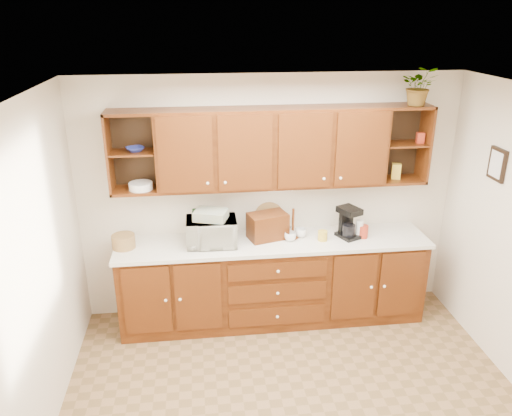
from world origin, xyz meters
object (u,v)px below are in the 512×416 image
object	(u,v)px
potted_plant	(420,86)
coffee_maker	(348,223)
microwave	(211,232)
bread_box	(268,226)

from	to	relation	value
potted_plant	coffee_maker	bearing A→B (deg)	-173.52
microwave	coffee_maker	xyz separation A→B (m)	(1.43, 0.02, 0.02)
coffee_maker	bread_box	bearing A→B (deg)	151.25
bread_box	potted_plant	size ratio (longest dim) A/B	1.04
coffee_maker	potted_plant	distance (m)	1.52
potted_plant	microwave	bearing A→B (deg)	-177.33
coffee_maker	potted_plant	world-z (taller)	potted_plant
bread_box	potted_plant	distance (m)	2.04
microwave	bread_box	world-z (taller)	microwave
bread_box	coffee_maker	xyz separation A→B (m)	(0.84, -0.06, 0.02)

